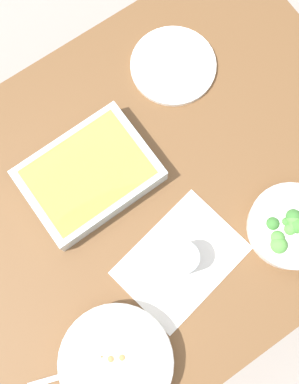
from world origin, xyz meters
The scene contains 9 objects.
ground_plane centered at (0.00, 0.00, 0.00)m, with size 6.00×6.00×0.00m, color #9E9389.
dining_table centered at (0.00, 0.00, 0.65)m, with size 1.20×0.90×0.74m.
placemat centered at (-0.03, -0.18, 0.74)m, with size 0.28×0.20×0.00m, color silver.
stew_bowl centered at (-0.28, -0.28, 0.77)m, with size 0.25×0.25×0.06m.
broccoli_bowl centered at (0.22, -0.26, 0.77)m, with size 0.20×0.20×0.07m.
baking_dish centered at (-0.10, 0.11, 0.77)m, with size 0.30×0.23×0.06m.
drink_cup centered at (-0.03, -0.18, 0.78)m, with size 0.07×0.07×0.08m.
side_plate centered at (0.24, 0.24, 0.75)m, with size 0.22×0.22×0.01m, color white.
spoon_by_stew centered at (-0.36, -0.25, 0.74)m, with size 0.17×0.08×0.01m.
Camera 1 is at (-0.15, -0.22, 1.87)m, focal length 44.92 mm.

